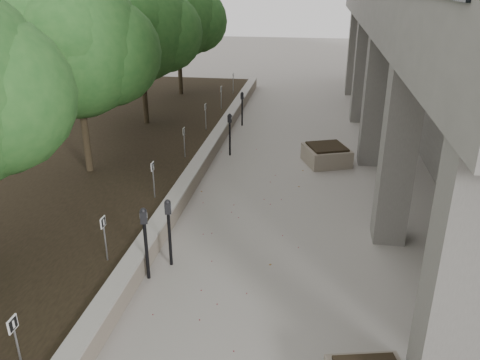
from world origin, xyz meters
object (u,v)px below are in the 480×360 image
Objects in this scene: crabapple_tree_5 at (178,35)px; planter_back at (326,154)px; crabapple_tree_3 at (78,77)px; parking_meter_2 at (146,244)px; parking_meter_5 at (242,109)px; crabapple_tree_4 at (141,50)px; parking_meter_4 at (230,135)px; parking_meter_3 at (169,233)px.

planter_back is (6.83, -7.30, -2.82)m from crabapple_tree_5.
crabapple_tree_3 is at bearing -158.46° from planter_back.
crabapple_tree_5 is 14.96m from parking_meter_2.
crabapple_tree_3 is 3.95× the size of parking_meter_5.
parking_meter_2 is (3.25, -9.41, -2.33)m from crabapple_tree_4.
parking_meter_4 is (3.61, -2.03, -2.39)m from crabapple_tree_4.
parking_meter_3 is at bearing 42.75° from parking_meter_2.
parking_meter_4 is 3.55m from parking_meter_5.
crabapple_tree_4 is 1.00× the size of crabapple_tree_5.
parking_meter_3 is 1.10× the size of parking_meter_5.
crabapple_tree_5 is 3.58× the size of parking_meter_3.
crabapple_tree_5 is 3.45× the size of parking_meter_2.
crabapple_tree_4 is 3.73× the size of parking_meter_4.
parking_meter_3 is at bearing -75.60° from parking_meter_4.
parking_meter_4 reaches higher than parking_meter_5.
parking_meter_2 reaches higher than parking_meter_4.
parking_meter_3 is (3.56, -3.86, -2.36)m from crabapple_tree_3.
crabapple_tree_3 is 7.87m from planter_back.
parking_meter_2 is 0.63m from parking_meter_3.
parking_meter_3 reaches higher than planter_back.
crabapple_tree_3 is 5.00m from crabapple_tree_4.
crabapple_tree_3 is 3.73× the size of parking_meter_4.
crabapple_tree_3 is 5.76m from parking_meter_3.
parking_meter_2 is 1.21× the size of planter_back.
crabapple_tree_4 is 4.17× the size of planter_back.
crabapple_tree_3 is 1.00× the size of crabapple_tree_5.
parking_meter_3 is (3.56, -13.86, -2.36)m from crabapple_tree_5.
crabapple_tree_3 reaches higher than parking_meter_2.
parking_meter_5 is at bearing 23.56° from crabapple_tree_4.
crabapple_tree_4 reaches higher than parking_meter_3.
parking_meter_4 is at bearing -62.78° from crabapple_tree_5.
crabapple_tree_5 is 3.73× the size of parking_meter_4.
parking_meter_4 is (3.61, -7.03, -2.39)m from crabapple_tree_5.
parking_meter_4 is at bearing -81.77° from parking_meter_5.
crabapple_tree_4 reaches higher than parking_meter_2.
parking_meter_5 is 5.09m from planter_back.
planter_back is at bearing -18.63° from crabapple_tree_4.
crabapple_tree_4 is 7.74m from planter_back.
parking_meter_5 reaches higher than planter_back.
parking_meter_3 is (0.31, 0.55, -0.03)m from parking_meter_2.
parking_meter_2 reaches higher than parking_meter_3.
crabapple_tree_4 is 4.79m from parking_meter_4.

